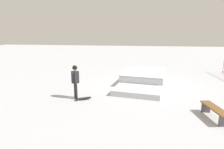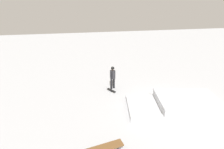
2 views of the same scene
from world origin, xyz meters
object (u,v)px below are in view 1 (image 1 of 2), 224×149
skateboard (83,98)px  park_bench (215,110)px  skate_ramp (144,79)px  skater (75,79)px

skateboard → park_bench: size_ratio=0.48×
skate_ramp → skater: bearing=-36.2°
skater → skateboard: (0.20, 0.44, -0.93)m
skater → skate_ramp: bearing=20.2°
skate_ramp → skateboard: (3.57, -3.10, -0.24)m
skate_ramp → park_bench: bearing=37.9°
skater → park_bench: skater is taller
skater → skateboard: bearing=-47.4°
skateboard → park_bench: park_bench is taller
park_bench → skater: bearing=-105.0°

